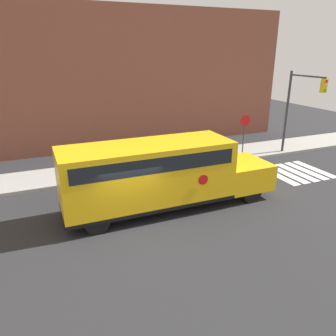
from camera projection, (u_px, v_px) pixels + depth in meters
ground_plane at (129, 223)px, 13.69m from camera, size 60.00×60.00×0.00m
sidewalk_strip at (98, 171)px, 19.30m from camera, size 44.00×3.00×0.15m
building_backdrop at (75, 79)px, 23.31m from camera, size 32.00×4.00×9.76m
crosswalk_stripes at (296, 172)px, 19.40m from camera, size 3.30×3.20×0.01m
school_bus at (159, 173)px, 14.39m from camera, size 9.77×2.57×3.09m
stop_sign at (244, 130)px, 21.29m from camera, size 0.72×0.10×2.90m
traffic_light at (298, 102)px, 21.01m from camera, size 0.28×2.96×5.57m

